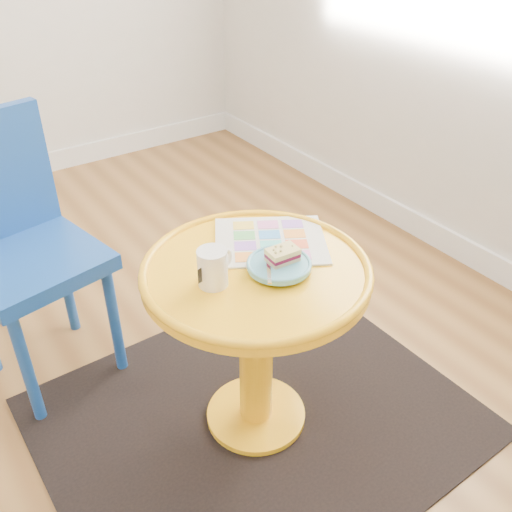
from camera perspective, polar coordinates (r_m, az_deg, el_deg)
floor at (r=1.98m, az=-22.46°, el=-18.12°), size 4.00×4.00×0.00m
rug at (r=1.94m, az=0.00°, el=-15.74°), size 1.32×1.12×0.01m
side_table at (r=1.65m, az=0.00°, el=-6.04°), size 0.63×0.63×0.60m
chair at (r=1.97m, az=-22.72°, el=1.61°), size 0.47×0.47×0.90m
newspaper at (r=1.66m, az=1.44°, el=1.54°), size 0.41×0.40×0.01m
mug at (r=1.46m, az=-4.31°, el=-1.04°), size 0.11×0.08×0.10m
plate at (r=1.53m, az=2.32°, el=-0.94°), size 0.17×0.17×0.02m
cake_slice at (r=1.52m, az=2.68°, el=0.13°), size 0.09×0.06×0.04m
fork at (r=1.51m, az=1.25°, el=-1.02°), size 0.09×0.13×0.00m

